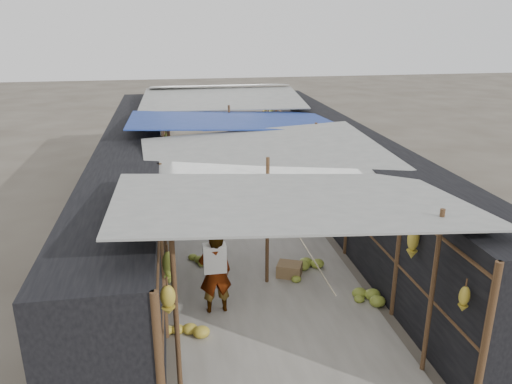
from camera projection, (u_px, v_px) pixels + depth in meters
ground at (306, 384)px, 7.23m from camera, size 80.00×80.00×0.00m
aisle_slab at (242, 217)px, 13.28m from camera, size 3.60×16.00×0.02m
stall_left at (135, 182)px, 12.47m from camera, size 1.40×15.00×2.30m
stall_right at (341, 172)px, 13.34m from camera, size 1.40×15.00×2.30m
crate_near at (289, 270)px, 10.21m from camera, size 0.60×0.55×0.29m
crate_mid at (296, 224)px, 12.56m from camera, size 0.54×0.48×0.27m
crate_back at (194, 167)px, 17.35m from camera, size 0.43×0.36×0.26m
black_basin at (291, 196)px, 14.65m from camera, size 0.54×0.54×0.16m
vendor_elderly at (215, 273)px, 8.77m from camera, size 0.60×0.42×1.57m
shopper_blue at (206, 196)px, 12.79m from camera, size 0.79×0.68×1.41m
vendor_seated at (278, 165)px, 16.50m from camera, size 0.46×0.62×0.86m
market_canopy at (240, 126)px, 12.81m from camera, size 5.62×15.20×2.77m
hanging_bananas at (246, 160)px, 12.55m from camera, size 3.95×13.92×0.84m
floor_bananas at (252, 222)px, 12.59m from camera, size 3.99×10.05×0.36m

